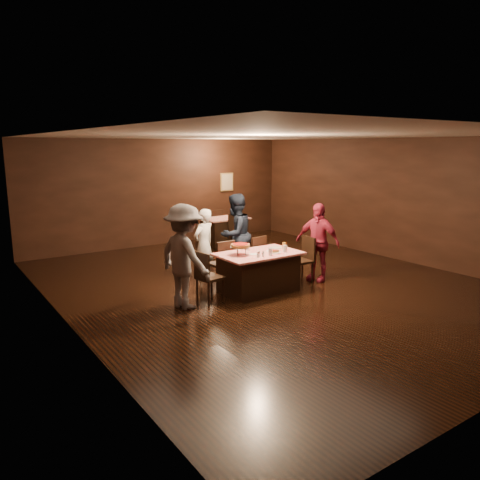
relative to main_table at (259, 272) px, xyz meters
name	(u,v)px	position (x,y,z in m)	size (l,w,h in m)	color
room	(270,180)	(0.45, 0.24, 1.75)	(10.00, 10.04, 3.02)	black
main_table	(259,272)	(0.00, 0.00, 0.00)	(1.60, 1.00, 0.77)	red
back_table	(225,231)	(1.90, 4.18, 0.00)	(1.30, 0.90, 0.77)	#B81D0C
chair_far_left	(221,263)	(-0.40, 0.75, 0.09)	(0.42, 0.42, 0.95)	black
chair_far_right	(252,257)	(0.40, 0.75, 0.09)	(0.42, 0.42, 0.95)	black
chair_end_left	(210,276)	(-1.10, 0.00, 0.09)	(0.42, 0.42, 0.95)	black
chair_end_right	(301,260)	(1.10, 0.00, 0.09)	(0.42, 0.42, 0.95)	black
chair_back_near	(238,231)	(1.90, 3.48, 0.09)	(0.42, 0.42, 0.95)	black
chair_back_far	(214,225)	(1.90, 4.78, 0.09)	(0.42, 0.42, 0.95)	black
diner_white_jacket	(204,245)	(-0.46, 1.31, 0.37)	(0.55, 0.36, 1.52)	white
diner_navy_hoodie	(235,234)	(0.34, 1.31, 0.51)	(0.87, 0.68, 1.79)	black
diner_grey_knit	(184,257)	(-1.62, -0.01, 0.53)	(1.18, 0.68, 1.83)	slate
diner_red_shirt	(317,242)	(1.47, -0.09, 0.44)	(0.97, 0.40, 1.65)	#A2223E
pizza_stand	(240,246)	(-0.40, 0.05, 0.57)	(0.38, 0.38, 0.22)	black
plate_with_slice	(275,252)	(0.25, -0.18, 0.41)	(0.25, 0.25, 0.06)	white
plate_empty	(276,248)	(0.55, 0.15, 0.39)	(0.25, 0.25, 0.01)	white
glass_front_left	(270,252)	(0.05, -0.30, 0.46)	(0.08, 0.08, 0.14)	silver
glass_front_right	(285,249)	(0.45, -0.25, 0.46)	(0.08, 0.08, 0.14)	silver
glass_amber	(284,246)	(0.60, -0.05, 0.46)	(0.08, 0.08, 0.14)	#BF7F26
glass_back	(248,247)	(-0.05, 0.30, 0.46)	(0.08, 0.08, 0.14)	silver
condiments	(260,254)	(-0.18, -0.28, 0.43)	(0.17, 0.10, 0.09)	silver
napkin_center	(271,251)	(0.30, 0.00, 0.39)	(0.16, 0.16, 0.01)	white
napkin_left	(254,254)	(-0.15, -0.05, 0.39)	(0.16, 0.16, 0.01)	white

